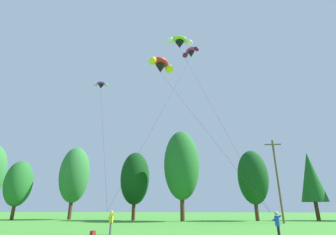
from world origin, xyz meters
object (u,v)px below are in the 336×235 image
utility_pole (277,178)px  parafoil_kite_mid_lime_white (180,42)px  parafoil_kite_far_magenta (191,52)px  parafoil_kite_high_purple (101,85)px  backpack (93,234)px  parafoil_kite_low_red_yellow (161,65)px  kite_flyer_near (111,220)px  kite_flyer_mid (278,223)px

utility_pole → parafoil_kite_mid_lime_white: size_ratio=0.52×
utility_pole → parafoil_kite_far_magenta: (-10.97, -8.38, 14.82)m
parafoil_kite_high_purple → backpack: bearing=-65.5°
parafoil_kite_mid_lime_white → parafoil_kite_low_red_yellow: parafoil_kite_mid_lime_white is taller
parafoil_kite_low_red_yellow → backpack: 19.24m
utility_pole → kite_flyer_near: (-17.36, -15.99, -4.69)m
kite_flyer_near → parafoil_kite_far_magenta: bearing=50.0°
parafoil_kite_high_purple → parafoil_kite_far_magenta: bearing=-18.7°
parafoil_kite_mid_lime_white → parafoil_kite_far_magenta: bearing=18.6°
parafoil_kite_mid_lime_white → parafoil_kite_low_red_yellow: bearing=-145.3°
utility_pole → backpack: 25.79m
parafoil_kite_mid_lime_white → backpack: (-5.77, -8.71, -21.66)m
parafoil_kite_high_purple → parafoil_kite_mid_lime_white: parafoil_kite_mid_lime_white is taller
parafoil_kite_far_magenta → parafoil_kite_low_red_yellow: bearing=-150.9°
kite_flyer_mid → parafoil_kite_low_red_yellow: parafoil_kite_low_red_yellow is taller
parafoil_kite_mid_lime_white → parafoil_kite_high_purple: bearing=157.5°
parafoil_kite_far_magenta → parafoil_kite_low_red_yellow: 4.94m
parafoil_kite_mid_lime_white → parafoil_kite_low_red_yellow: (-2.18, -1.51, -4.19)m
utility_pole → backpack: bearing=-135.9°
utility_pole → parafoil_kite_far_magenta: bearing=-142.6°
parafoil_kite_high_purple → kite_flyer_near: bearing=-60.2°
utility_pole → kite_flyer_mid: 20.20m
kite_flyer_near → parafoil_kite_low_red_yellow: 17.84m
utility_pole → parafoil_kite_far_magenta: size_ratio=0.55×
parafoil_kite_far_magenta → backpack: 23.39m
parafoil_kite_high_purple → parafoil_kite_low_red_yellow: 11.85m
kite_flyer_mid → parafoil_kite_mid_lime_white: bearing=122.5°
kite_flyer_near → kite_flyer_mid: (11.32, -2.70, 0.00)m
parafoil_kite_mid_lime_white → parafoil_kite_far_magenta: parafoil_kite_mid_lime_white is taller
parafoil_kite_mid_lime_white → parafoil_kite_low_red_yellow: 4.95m
kite_flyer_mid → parafoil_kite_mid_lime_white: size_ratio=0.08×
kite_flyer_mid → parafoil_kite_low_red_yellow: 20.47m
utility_pole → kite_flyer_mid: bearing=-107.9°
parafoil_kite_far_magenta → parafoil_kite_low_red_yellow: parafoil_kite_far_magenta is taller
utility_pole → parafoil_kite_far_magenta: parafoil_kite_far_magenta is taller
kite_flyer_near → parafoil_kite_far_magenta: size_ratio=0.09×
parafoil_kite_mid_lime_white → backpack: bearing=-123.5°
utility_pole → kite_flyer_near: size_ratio=6.41×
parafoil_kite_high_purple → parafoil_kite_far_magenta: size_ratio=0.91×
parafoil_kite_high_purple → backpack: size_ratio=44.68×
parafoil_kite_high_purple → backpack: (6.24, -13.69, -18.71)m
utility_pole → kite_flyer_near: bearing=-137.4°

